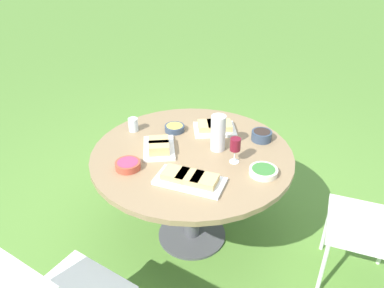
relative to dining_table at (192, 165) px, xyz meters
name	(u,v)px	position (x,y,z in m)	size (l,w,h in m)	color
ground_plane	(192,235)	(0.00, 0.00, -0.62)	(40.00, 40.00, 0.00)	#5B8C38
dining_table	(192,165)	(0.00, 0.00, 0.00)	(1.29, 1.29, 0.72)	#4C4C51
chair_near_right	(383,220)	(-1.07, -0.45, -0.10)	(0.56, 0.57, 0.89)	white
water_pitcher	(218,133)	(-0.09, -0.14, 0.22)	(0.10, 0.09, 0.24)	silver
wine_glass	(235,146)	(-0.27, -0.10, 0.22)	(0.06, 0.06, 0.16)	silver
platter_bread_main	(159,147)	(0.16, 0.14, 0.13)	(0.35, 0.34, 0.08)	white
platter_charcuterie	(215,127)	(0.08, -0.31, 0.13)	(0.35, 0.35, 0.06)	white
platter_sandwich_side	(190,179)	(-0.21, 0.24, 0.13)	(0.43, 0.33, 0.06)	white
bowl_fries	(175,128)	(0.28, -0.12, 0.12)	(0.14, 0.14, 0.04)	#334256
bowl_salad	(263,171)	(-0.47, -0.11, 0.12)	(0.17, 0.17, 0.04)	beige
bowl_olives	(262,135)	(-0.23, -0.43, 0.14)	(0.14, 0.14, 0.07)	#334256
bowl_dip_red	(128,165)	(0.15, 0.39, 0.13)	(0.15, 0.15, 0.04)	#B74733
cup_water_near	(133,125)	(0.49, 0.08, 0.15)	(0.07, 0.07, 0.09)	silver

